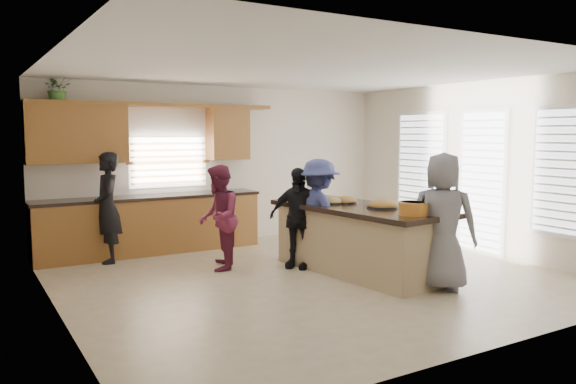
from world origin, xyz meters
TOP-DOWN VIEW (x-y plane):
  - floor at (0.00, 0.00)m, footprint 6.50×6.50m
  - room_shell at (0.00, 0.00)m, footprint 6.52×6.02m
  - back_cabinetry at (-1.47, 2.73)m, footprint 4.08×0.66m
  - right_wall_glazing at (3.22, -0.13)m, footprint 0.06×4.00m
  - island at (0.72, -0.10)m, footprint 1.43×2.81m
  - platter_front at (0.87, -0.42)m, footprint 0.44×0.44m
  - platter_mid at (0.75, 0.26)m, footprint 0.37×0.37m
  - platter_back at (0.54, 0.31)m, footprint 0.32×0.32m
  - salad_bowl at (0.75, -1.14)m, footprint 0.37×0.37m
  - clear_cup at (1.24, -1.10)m, footprint 0.08×0.08m
  - plate_stack at (0.55, 0.84)m, footprint 0.23×0.23m
  - flower_vase at (0.68, 1.12)m, footprint 0.14×0.14m
  - potted_plant at (-2.75, 2.82)m, footprint 0.54×0.51m
  - woman_left_back at (-2.18, 2.36)m, footprint 0.47×0.66m
  - woman_left_mid at (-0.92, 1.08)m, footprint 0.85×0.92m
  - woman_left_front at (0.12, 0.59)m, footprint 0.82×0.90m
  - woman_right_back at (0.37, 0.41)m, footprint 0.74×1.11m
  - woman_right_front at (1.06, -1.33)m, footprint 0.96×1.01m

SIDE VIEW (x-z plane):
  - floor at x=0.00m, z-range 0.00..0.00m
  - island at x=0.72m, z-range -0.02..0.93m
  - woman_left_front at x=0.12m, z-range 0.00..1.47m
  - woman_left_mid at x=-0.92m, z-range 0.00..1.52m
  - woman_right_back at x=0.37m, z-range 0.00..1.60m
  - woman_left_back at x=-2.18m, z-range 0.00..1.69m
  - woman_right_front at x=1.06m, z-range 0.00..1.73m
  - back_cabinetry at x=-1.47m, z-range -0.32..2.14m
  - platter_back at x=0.54m, z-range 0.91..1.04m
  - platter_mid at x=0.75m, z-range 0.90..1.05m
  - platter_front at x=0.87m, z-range 0.89..1.07m
  - plate_stack at x=0.55m, z-range 0.95..1.01m
  - clear_cup at x=1.24m, z-range 0.95..1.05m
  - salad_bowl at x=0.75m, z-range 0.96..1.12m
  - flower_vase at x=0.68m, z-range 0.97..1.38m
  - right_wall_glazing at x=3.22m, z-range 0.22..2.47m
  - room_shell at x=0.00m, z-range 0.50..3.31m
  - potted_plant at x=-2.75m, z-range 2.40..2.87m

